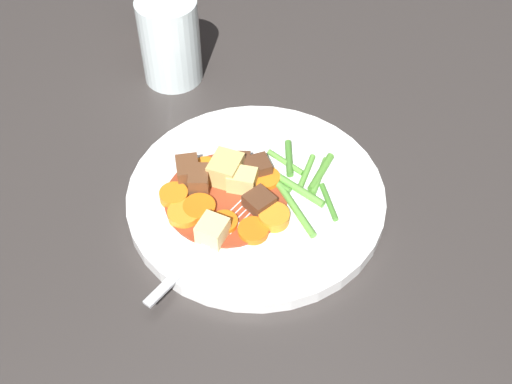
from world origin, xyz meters
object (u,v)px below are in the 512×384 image
Objects in this scene: carrot_slice_6 at (274,217)px; meat_chunk_2 at (188,171)px; potato_chunk_2 at (213,231)px; meat_chunk_3 at (199,180)px; carrot_slice_2 at (199,207)px; carrot_slice_5 at (174,196)px; potato_chunk_1 at (226,170)px; meat_chunk_0 at (240,162)px; dinner_plate at (256,197)px; meat_chunk_1 at (257,168)px; carrot_slice_1 at (184,213)px; carrot_slice_4 at (205,171)px; carrot_slice_3 at (224,223)px; carrot_slice_7 at (253,231)px; potato_chunk_0 at (242,181)px; carrot_slice_0 at (265,179)px; fork at (209,243)px; water_glass at (170,41)px; meat_chunk_4 at (259,202)px.

meat_chunk_2 reaches higher than carrot_slice_6.
meat_chunk_3 is (-0.01, -0.07, 0.00)m from potato_chunk_2.
carrot_slice_2 is 1.12× the size of carrot_slice_5.
meat_chunk_2 and meat_chunk_3 have the same top height.
potato_chunk_1 is 1.68× the size of meat_chunk_0.
meat_chunk_1 reaches higher than dinner_plate.
carrot_slice_1 is 0.06m from carrot_slice_4.
dinner_plate is 0.05m from potato_chunk_1.
carrot_slice_5 is at bearing -58.53° from carrot_slice_3.
carrot_slice_1 is at bearing 63.27° from meat_chunk_2.
potato_chunk_1 is (-0.00, -0.08, 0.01)m from carrot_slice_7.
carrot_slice_7 is 1.47× the size of meat_chunk_0.
dinner_plate is 0.08m from meat_chunk_2.
potato_chunk_0 is (-0.03, 0.04, 0.01)m from carrot_slice_4.
carrot_slice_3 and carrot_slice_7 have the same top height.
potato_chunk_1 is 1.15× the size of meat_chunk_2.
meat_chunk_0 reaches higher than carrot_slice_4.
meat_chunk_3 reaches higher than dinner_plate.
carrot_slice_2 is at bearing 15.32° from meat_chunk_1.
meat_chunk_1 reaches higher than carrot_slice_0.
potato_chunk_2 reaches higher than fork.
dinner_plate is 0.06m from carrot_slice_3.
fork is at bearing 41.76° from potato_chunk_2.
carrot_slice_7 is at bearing 54.77° from carrot_slice_0.
carrot_slice_5 is at bearing 39.57° from meat_chunk_2.
fork is at bearing 55.60° from potato_chunk_1.
carrot_slice_1 is 1.16× the size of potato_chunk_0.
carrot_slice_1 is 1.24× the size of potato_chunk_2.
water_glass reaches higher than carrot_slice_2.
meat_chunk_0 is (0.02, -0.03, 0.01)m from carrot_slice_0.
carrot_slice_5 reaches higher than dinner_plate.
carrot_slice_2 is 1.08× the size of carrot_slice_7.
water_glass reaches higher than meat_chunk_4.
meat_chunk_2 is at bearing -27.38° from carrot_slice_0.
water_glass reaches higher than fork.
carrot_slice_2 is at bearing -178.74° from carrot_slice_1.
carrot_slice_6 reaches higher than dinner_plate.
meat_chunk_2 is at bearing -94.65° from potato_chunk_2.
meat_chunk_0 is (0.00, -0.09, 0.00)m from carrot_slice_6.
water_glass is (0.00, -0.21, 0.03)m from meat_chunk_0.
fork reaches higher than dinner_plate.
carrot_slice_3 is (-0.03, 0.03, -0.00)m from carrot_slice_1.
potato_chunk_2 is at bearing 105.03° from carrot_slice_5.
carrot_slice_4 is at bearing -157.26° from carrot_slice_5.
water_glass is at bearing -94.43° from potato_chunk_1.
meat_chunk_2 is 0.20× the size of fork.
meat_chunk_1 is at bearing 173.26° from meat_chunk_3.
meat_chunk_0 is at bearing -130.56° from fork.
water_glass reaches higher than meat_chunk_1.
meat_chunk_0 is 0.14× the size of fork.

